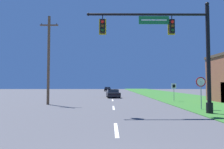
{
  "coord_description": "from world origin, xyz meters",
  "views": [
    {
      "loc": [
        -0.25,
        -2.77,
        1.97
      ],
      "look_at": [
        0.0,
        33.25,
        3.75
      ],
      "focal_mm": 32.0,
      "sensor_mm": 36.0,
      "label": 1
    }
  ],
  "objects_px": {
    "signal_mast": "(179,46)",
    "utility_pole_near": "(49,58)",
    "stop_sign": "(201,86)",
    "far_car": "(108,89)",
    "route_sign_post": "(174,88)",
    "car_ahead": "(113,93)"
  },
  "relations": [
    {
      "from": "signal_mast",
      "to": "utility_pole_near",
      "type": "relative_size",
      "value": 0.97
    },
    {
      "from": "signal_mast",
      "to": "stop_sign",
      "type": "height_order",
      "value": "signal_mast"
    },
    {
      "from": "far_car",
      "to": "route_sign_post",
      "type": "xyz_separation_m",
      "value": [
        8.17,
        -34.63,
        0.92
      ]
    },
    {
      "from": "stop_sign",
      "to": "route_sign_post",
      "type": "height_order",
      "value": "stop_sign"
    },
    {
      "from": "far_car",
      "to": "route_sign_post",
      "type": "bearing_deg",
      "value": -76.72
    },
    {
      "from": "car_ahead",
      "to": "route_sign_post",
      "type": "bearing_deg",
      "value": -45.86
    },
    {
      "from": "signal_mast",
      "to": "far_car",
      "type": "xyz_separation_m",
      "value": [
        -5.51,
        44.13,
        -3.98
      ]
    },
    {
      "from": "route_sign_post",
      "to": "car_ahead",
      "type": "bearing_deg",
      "value": 134.14
    },
    {
      "from": "stop_sign",
      "to": "route_sign_post",
      "type": "xyz_separation_m",
      "value": [
        0.26,
        7.45,
        -0.34
      ]
    },
    {
      "from": "stop_sign",
      "to": "route_sign_post",
      "type": "relative_size",
      "value": 1.23
    },
    {
      "from": "signal_mast",
      "to": "route_sign_post",
      "type": "height_order",
      "value": "signal_mast"
    },
    {
      "from": "signal_mast",
      "to": "far_car",
      "type": "height_order",
      "value": "signal_mast"
    },
    {
      "from": "signal_mast",
      "to": "far_car",
      "type": "relative_size",
      "value": 2.02
    },
    {
      "from": "signal_mast",
      "to": "utility_pole_near",
      "type": "bearing_deg",
      "value": 150.13
    },
    {
      "from": "stop_sign",
      "to": "car_ahead",
      "type": "bearing_deg",
      "value": 114.58
    },
    {
      "from": "far_car",
      "to": "stop_sign",
      "type": "bearing_deg",
      "value": -79.35
    },
    {
      "from": "car_ahead",
      "to": "far_car",
      "type": "bearing_deg",
      "value": 92.58
    },
    {
      "from": "stop_sign",
      "to": "utility_pole_near",
      "type": "height_order",
      "value": "utility_pole_near"
    },
    {
      "from": "far_car",
      "to": "route_sign_post",
      "type": "distance_m",
      "value": 35.59
    },
    {
      "from": "signal_mast",
      "to": "car_ahead",
      "type": "xyz_separation_m",
      "value": [
        -4.28,
        16.65,
        -3.98
      ]
    },
    {
      "from": "car_ahead",
      "to": "far_car",
      "type": "relative_size",
      "value": 1.09
    },
    {
      "from": "signal_mast",
      "to": "stop_sign",
      "type": "relative_size",
      "value": 3.4
    }
  ]
}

